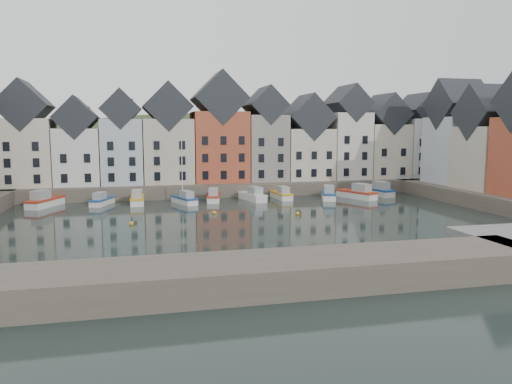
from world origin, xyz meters
name	(u,v)px	position (x,y,z in m)	size (l,w,h in m)	color
ground	(261,224)	(0.00, 0.00, 0.00)	(260.00, 260.00, 0.00)	black
far_quay	(217,186)	(0.00, 30.00, 1.00)	(90.00, 16.00, 2.00)	#4D443B
near_wall	(193,279)	(-10.00, -22.00, 1.00)	(50.00, 6.00, 2.00)	#4D443B
hillside	(200,257)	(0.02, 56.00, -17.96)	(153.60, 70.40, 64.00)	#27371B
far_terrace	(238,139)	(3.21, 28.00, 8.88)	(72.37, 8.16, 17.78)	beige
right_terrace	(493,141)	(36.00, 8.07, 8.91)	(8.30, 24.25, 16.36)	#B0BAC3
mooring_buoys	(217,216)	(-4.00, 5.33, 0.15)	(20.50, 5.50, 0.50)	orange
boat_a	(44,201)	(-25.61, 19.03, 0.77)	(4.57, 7.02, 2.59)	silver
boat_b	(102,201)	(-18.12, 18.99, 0.61)	(3.37, 5.58, 2.05)	silver
boat_c	(137,199)	(-13.27, 18.73, 0.69)	(2.03, 6.11, 2.33)	silver
boat_d	(185,199)	(-6.73, 17.34, 0.69)	(3.53, 5.80, 10.60)	silver
boat_e	(214,197)	(-2.37, 18.86, 0.67)	(2.86, 6.09, 2.25)	silver
boat_f	(253,196)	(3.44, 18.24, 0.70)	(3.26, 6.43, 2.36)	silver
boat_g	(282,195)	(8.04, 18.88, 0.66)	(2.16, 5.85, 2.21)	silver
boat_h	(328,194)	(14.94, 17.19, 0.71)	(3.78, 6.49, 2.38)	silver
boat_i	(358,194)	(19.46, 16.62, 0.77)	(4.58, 7.03, 2.59)	silver
boat_j	(378,191)	(24.03, 18.88, 0.77)	(3.16, 6.98, 2.58)	silver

